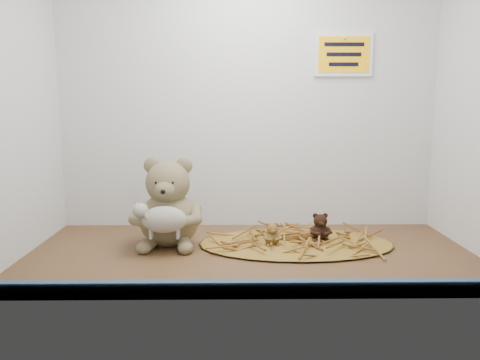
{
  "coord_description": "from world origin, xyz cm",
  "views": [
    {
      "loc": [
        -4.43,
        -120.89,
        39.81
      ],
      "look_at": [
        -2.81,
        2.59,
        19.61
      ],
      "focal_mm": 35.0,
      "sensor_mm": 36.0,
      "label": 1
    }
  ],
  "objects_px": {
    "toy_lamb": "(164,220)",
    "mini_teddy_tan": "(272,233)",
    "mini_teddy_brown": "(320,226)",
    "main_teddy": "(169,201)"
  },
  "relations": [
    {
      "from": "toy_lamb",
      "to": "mini_teddy_brown",
      "type": "distance_m",
      "value": 0.45
    },
    {
      "from": "mini_teddy_tan",
      "to": "mini_teddy_brown",
      "type": "height_order",
      "value": "mini_teddy_brown"
    },
    {
      "from": "toy_lamb",
      "to": "mini_teddy_tan",
      "type": "xyz_separation_m",
      "value": [
        0.29,
        0.06,
        -0.05
      ]
    },
    {
      "from": "main_teddy",
      "to": "mini_teddy_brown",
      "type": "distance_m",
      "value": 0.44
    },
    {
      "from": "toy_lamb",
      "to": "mini_teddy_tan",
      "type": "relative_size",
      "value": 2.47
    },
    {
      "from": "main_teddy",
      "to": "mini_teddy_brown",
      "type": "height_order",
      "value": "main_teddy"
    },
    {
      "from": "mini_teddy_brown",
      "to": "toy_lamb",
      "type": "bearing_deg",
      "value": -167.63
    },
    {
      "from": "toy_lamb",
      "to": "main_teddy",
      "type": "bearing_deg",
      "value": 90.0
    },
    {
      "from": "mini_teddy_tan",
      "to": "toy_lamb",
      "type": "bearing_deg",
      "value": -175.73
    },
    {
      "from": "mini_teddy_brown",
      "to": "main_teddy",
      "type": "bearing_deg",
      "value": -179.31
    }
  ]
}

